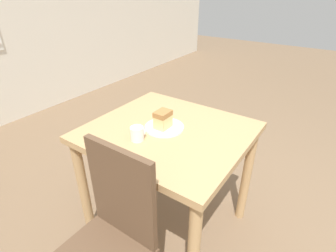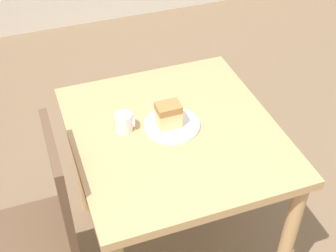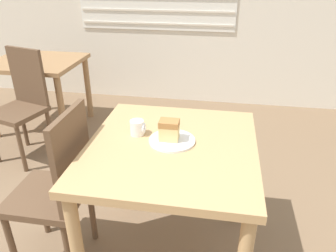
{
  "view_description": "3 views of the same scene",
  "coord_description": "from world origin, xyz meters",
  "px_view_note": "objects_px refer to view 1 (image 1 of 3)",
  "views": [
    {
      "loc": [
        -0.95,
        -0.24,
        1.53
      ],
      "look_at": [
        0.1,
        0.49,
        0.82
      ],
      "focal_mm": 28.0,
      "sensor_mm": 36.0,
      "label": 1
    },
    {
      "loc": [
        -0.37,
        -0.83,
        2.01
      ],
      "look_at": [
        0.1,
        0.49,
        0.83
      ],
      "focal_mm": 50.0,
      "sensor_mm": 36.0,
      "label": 2
    },
    {
      "loc": [
        0.35,
        -0.86,
        1.58
      ],
      "look_at": [
        0.1,
        0.58,
        0.84
      ],
      "focal_mm": 35.0,
      "sensor_mm": 36.0,
      "label": 3
    }
  ],
  "objects_px": {
    "dining_table_near": "(168,147)",
    "chair_near_window": "(109,240)",
    "plate": "(164,127)",
    "coffee_mug": "(137,133)",
    "cake_slice": "(163,119)"
  },
  "relations": [
    {
      "from": "chair_near_window",
      "to": "plate",
      "type": "bearing_deg",
      "value": 100.8
    },
    {
      "from": "plate",
      "to": "coffee_mug",
      "type": "bearing_deg",
      "value": 166.61
    },
    {
      "from": "chair_near_window",
      "to": "coffee_mug",
      "type": "height_order",
      "value": "chair_near_window"
    },
    {
      "from": "chair_near_window",
      "to": "cake_slice",
      "type": "relative_size",
      "value": 9.22
    },
    {
      "from": "chair_near_window",
      "to": "plate",
      "type": "relative_size",
      "value": 4.14
    },
    {
      "from": "plate",
      "to": "dining_table_near",
      "type": "bearing_deg",
      "value": -86.33
    },
    {
      "from": "plate",
      "to": "coffee_mug",
      "type": "distance_m",
      "value": 0.19
    },
    {
      "from": "dining_table_near",
      "to": "plate",
      "type": "xyz_separation_m",
      "value": [
        -0.0,
        0.03,
        0.13
      ]
    },
    {
      "from": "dining_table_near",
      "to": "chair_near_window",
      "type": "relative_size",
      "value": 0.94
    },
    {
      "from": "chair_near_window",
      "to": "cake_slice",
      "type": "distance_m",
      "value": 0.68
    },
    {
      "from": "dining_table_near",
      "to": "chair_near_window",
      "type": "height_order",
      "value": "chair_near_window"
    },
    {
      "from": "dining_table_near",
      "to": "coffee_mug",
      "type": "xyz_separation_m",
      "value": [
        -0.19,
        0.07,
        0.16
      ]
    },
    {
      "from": "chair_near_window",
      "to": "coffee_mug",
      "type": "distance_m",
      "value": 0.53
    },
    {
      "from": "coffee_mug",
      "to": "plate",
      "type": "bearing_deg",
      "value": -13.39
    },
    {
      "from": "dining_table_near",
      "to": "coffee_mug",
      "type": "bearing_deg",
      "value": 159.47
    }
  ]
}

